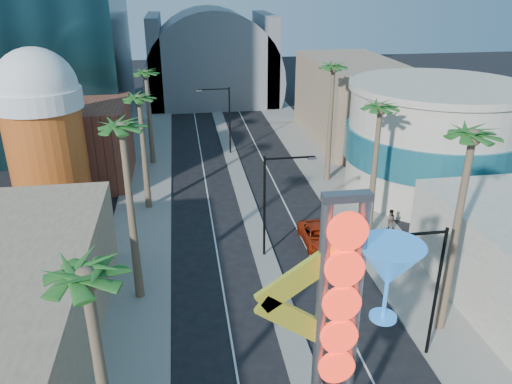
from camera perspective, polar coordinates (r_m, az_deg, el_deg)
name	(u,v)px	position (r m, az deg, el deg)	size (l,w,h in m)	color
sidewalk_west	(146,187)	(51.37, -12.45, 0.59)	(5.00, 100.00, 0.15)	gray
sidewalk_east	(329,176)	(53.41, 8.30, 1.81)	(5.00, 100.00, 0.15)	gray
median	(236,171)	(54.30, -2.26, 2.41)	(1.60, 84.00, 0.15)	gray
brick_filler_west	(79,143)	(53.73, -19.61, 5.25)	(10.00, 10.00, 8.00)	brown
filler_east	(351,100)	(65.76, 10.81, 10.26)	(10.00, 20.00, 10.00)	#8F705C
beer_mug	(43,129)	(45.41, -23.13, 6.62)	(7.00, 7.00, 14.50)	#C04D19
turquoise_building	(433,140)	(50.59, 19.58, 5.65)	(16.60, 16.60, 10.60)	#B1AD96
canopy	(212,75)	(85.92, -5.04, 13.15)	(22.00, 16.00, 22.00)	slate
neon_sign	(358,314)	(20.66, 11.57, -13.46)	(6.53, 2.60, 12.55)	gray
streetlight_0	(272,197)	(36.08, 1.83, -0.56)	(3.79, 0.25, 8.00)	black
streetlight_1	(225,114)	(58.47, -3.58, 8.87)	(3.79, 0.25, 8.00)	black
streetlight_2	(430,282)	(28.01, 19.24, -9.73)	(3.45, 0.25, 8.00)	black
palm_0	(88,295)	(17.62, -18.63, -11.05)	(2.40, 2.40, 11.70)	brown
palm_1	(123,141)	(29.88, -14.95, 5.67)	(2.40, 2.40, 12.70)	brown
palm_2	(140,106)	(43.68, -13.16, 9.52)	(2.40, 2.40, 11.20)	brown
palm_3	(146,79)	(55.40, -12.44, 12.45)	(2.40, 2.40, 11.20)	brown
palm_5	(470,151)	(27.99, 23.30, 4.29)	(2.40, 2.40, 13.20)	brown
palm_6	(380,117)	(38.58, 13.95, 8.33)	(2.40, 2.40, 11.70)	brown
palm_7	(333,76)	(49.41, 8.80, 13.01)	(2.40, 2.40, 12.70)	brown
red_pickup	(318,236)	(39.81, 7.07, -5.00)	(2.34, 5.06, 1.41)	#B72D0E
pedestrian_b	(390,219)	(42.77, 15.08, -3.04)	(0.88, 0.68, 1.81)	gray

